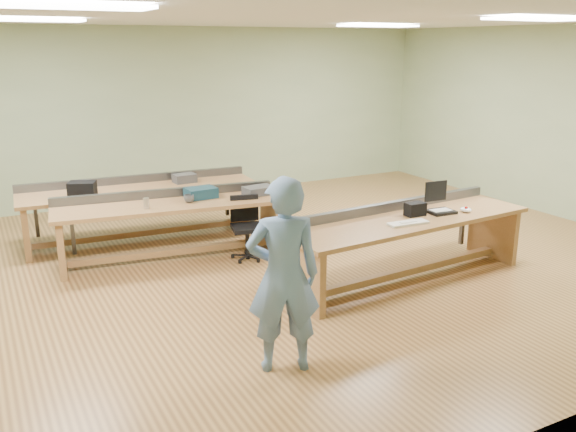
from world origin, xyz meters
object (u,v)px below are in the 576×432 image
object	(u,v)px
workbench_back	(141,200)
mug	(189,199)
workbench_mid	(171,217)
parts_bin_grey	(259,190)
drinks_can	(146,203)
camera_bag	(415,209)
task_chair	(247,236)
workbench_front	(406,233)
person	(283,276)
laptop_base	(441,212)
parts_bin_teal	(201,193)

from	to	relation	value
workbench_back	mug	world-z (taller)	workbench_back
workbench_mid	mug	size ratio (longest dim) A/B	23.13
parts_bin_grey	drinks_can	distance (m)	1.54
camera_bag	task_chair	xyz separation A→B (m)	(-1.50, 1.50, -0.53)
workbench_front	mug	bearing A→B (deg)	132.90
workbench_back	person	bearing A→B (deg)	-84.69
laptop_base	camera_bag	size ratio (longest dim) A/B	1.34
mug	person	bearing A→B (deg)	-94.16
laptop_base	parts_bin_grey	distance (m)	2.41
person	parts_bin_grey	bearing A→B (deg)	-91.90
workbench_front	laptop_base	size ratio (longest dim) A/B	10.42
drinks_can	workbench_mid	bearing A→B (deg)	24.11
person	parts_bin_teal	world-z (taller)	person
task_chair	parts_bin_grey	world-z (taller)	parts_bin_grey
workbench_back	mug	xyz separation A→B (m)	(0.34, -1.12, 0.24)
drinks_can	workbench_back	bearing A→B (deg)	79.05
drinks_can	parts_bin_teal	bearing A→B (deg)	14.79
task_chair	drinks_can	distance (m)	1.35
person	task_chair	xyz separation A→B (m)	(0.87, 2.72, -0.55)
workbench_front	task_chair	distance (m)	2.07
person	parts_bin_teal	xyz separation A→B (m)	(0.44, 3.22, -0.03)
laptop_base	task_chair	distance (m)	2.46
workbench_front	workbench_back	bearing A→B (deg)	123.90
laptop_base	camera_bag	distance (m)	0.36
camera_bag	task_chair	bearing A→B (deg)	137.46
workbench_front	workbench_back	size ratio (longest dim) A/B	0.97
person	mug	xyz separation A→B (m)	(0.22, 3.05, -0.05)
workbench_back	laptop_base	xyz separation A→B (m)	(2.84, -3.00, 0.20)
workbench_front	parts_bin_grey	size ratio (longest dim) A/B	8.00
workbench_front	person	xyz separation A→B (m)	(-2.23, -1.18, 0.28)
person	parts_bin_grey	xyz separation A→B (m)	(1.20, 3.03, -0.04)
drinks_can	mug	bearing A→B (deg)	3.72
workbench_back	task_chair	xyz separation A→B (m)	(0.98, -1.45, -0.27)
parts_bin_grey	camera_bag	bearing A→B (deg)	-56.94
workbench_front	parts_bin_grey	bearing A→B (deg)	115.09
parts_bin_grey	drinks_can	world-z (taller)	drinks_can
workbench_back	task_chair	distance (m)	1.77
workbench_mid	camera_bag	size ratio (longest dim) A/B	12.89
workbench_front	workbench_back	distance (m)	3.80
workbench_back	drinks_can	size ratio (longest dim) A/B	25.17
workbench_front	laptop_base	world-z (taller)	workbench_front
camera_bag	parts_bin_teal	bearing A→B (deg)	136.31
task_chair	drinks_can	bearing A→B (deg)	179.65
person	mug	distance (m)	3.05
person	mug	bearing A→B (deg)	-74.50
parts_bin_teal	parts_bin_grey	bearing A→B (deg)	-14.22
camera_bag	mug	world-z (taller)	camera_bag
task_chair	mug	world-z (taller)	mug
parts_bin_teal	mug	distance (m)	0.28
laptop_base	workbench_mid	bearing A→B (deg)	147.29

